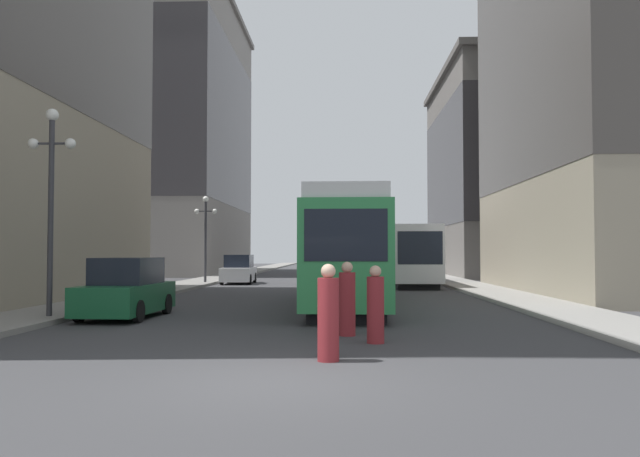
# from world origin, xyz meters

# --- Properties ---
(ground_plane) EXTENTS (200.00, 200.00, 0.00)m
(ground_plane) POSITION_xyz_m (0.00, 0.00, 0.00)
(ground_plane) COLOR #38383A
(sidewalk_left) EXTENTS (2.63, 120.00, 0.15)m
(sidewalk_left) POSITION_xyz_m (-8.18, 40.00, 0.07)
(sidewalk_left) COLOR gray
(sidewalk_left) RESTS_ON ground
(sidewalk_right) EXTENTS (2.63, 120.00, 0.15)m
(sidewalk_right) POSITION_xyz_m (8.18, 40.00, 0.07)
(sidewalk_right) COLOR gray
(sidewalk_right) RESTS_ON ground
(streetcar) EXTENTS (3.04, 14.62, 3.89)m
(streetcar) POSITION_xyz_m (1.30, 14.26, 2.10)
(streetcar) COLOR black
(streetcar) RESTS_ON ground
(transit_bus) EXTENTS (2.69, 11.56, 3.45)m
(transit_bus) POSITION_xyz_m (5.03, 28.84, 1.95)
(transit_bus) COLOR black
(transit_bus) RESTS_ON ground
(parked_car_left_near) EXTENTS (1.98, 4.45, 1.82)m
(parked_car_left_near) POSITION_xyz_m (-5.56, 30.32, 0.84)
(parked_car_left_near) COLOR black
(parked_car_left_near) RESTS_ON ground
(parked_car_left_mid) EXTENTS (1.99, 4.27, 1.82)m
(parked_car_left_mid) POSITION_xyz_m (-5.56, 9.37, 0.84)
(parked_car_left_mid) COLOR black
(parked_car_left_mid) RESTS_ON ground
(pedestrian_crossing_near) EXTENTS (0.40, 0.40, 1.77)m
(pedestrian_crossing_near) POSITION_xyz_m (0.74, 1.91, 0.83)
(pedestrian_crossing_near) COLOR maroon
(pedestrian_crossing_near) RESTS_ON ground
(pedestrian_crossing_far) EXTENTS (0.39, 0.39, 1.76)m
(pedestrian_crossing_far) POSITION_xyz_m (1.11, 5.47, 0.82)
(pedestrian_crossing_far) COLOR maroon
(pedestrian_crossing_far) RESTS_ON ground
(pedestrian_on_sidewalk) EXTENTS (0.38, 0.38, 1.70)m
(pedestrian_on_sidewalk) POSITION_xyz_m (1.72, 4.24, 0.79)
(pedestrian_on_sidewalk) COLOR maroon
(pedestrian_on_sidewalk) RESTS_ON ground
(lamp_post_left_near) EXTENTS (1.41, 0.36, 6.03)m
(lamp_post_left_near) POSITION_xyz_m (-7.46, 8.36, 4.07)
(lamp_post_left_near) COLOR #333338
(lamp_post_left_near) RESTS_ON sidewalk_left
(lamp_post_left_far) EXTENTS (1.41, 0.36, 5.30)m
(lamp_post_left_far) POSITION_xyz_m (-7.46, 29.20, 3.64)
(lamp_post_left_far) COLOR #333338
(lamp_post_left_far) RESTS_ON sidewalk_left
(building_left_corner) EXTENTS (12.00, 24.22, 25.81)m
(building_left_corner) POSITION_xyz_m (-15.19, 50.56, 13.30)
(building_left_corner) COLOR gray
(building_left_corner) RESTS_ON ground
(building_right_corner) EXTENTS (15.54, 19.52, 17.12)m
(building_right_corner) POSITION_xyz_m (16.96, 44.54, 8.79)
(building_right_corner) COLOR slate
(building_right_corner) RESTS_ON ground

